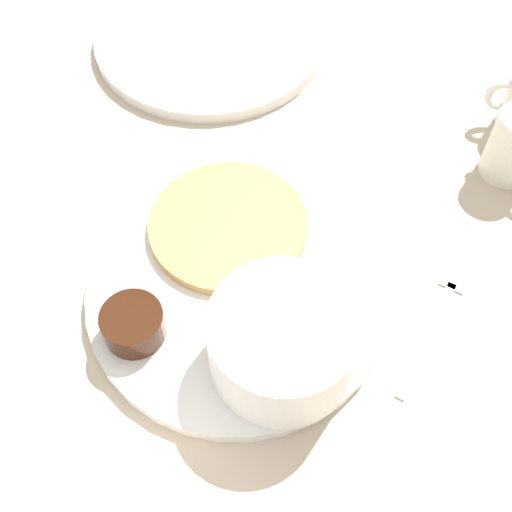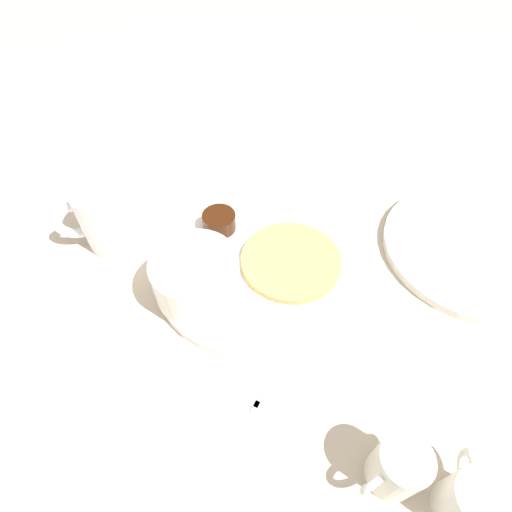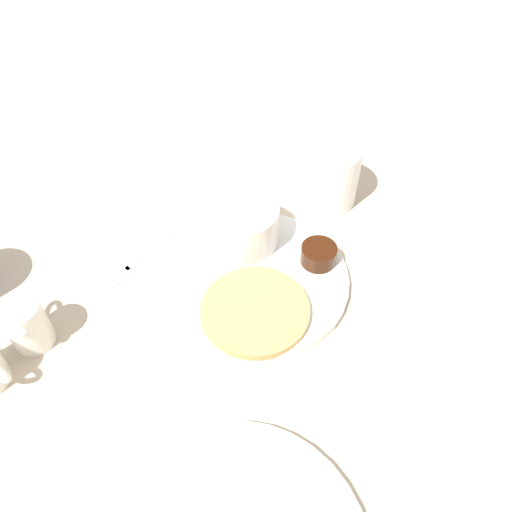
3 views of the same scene
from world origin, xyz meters
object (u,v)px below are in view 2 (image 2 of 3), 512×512
plate (248,272)px  fork (242,396)px  creamer_pitcher_far (473,503)px  creamer_pitcher_near (397,467)px  coffee_mug (112,214)px  bowl (196,276)px

plate → fork: (0.04, -0.15, -0.00)m
plate → creamer_pitcher_far: size_ratio=3.16×
creamer_pitcher_near → fork: bearing=168.0°
creamer_pitcher_near → coffee_mug: bearing=152.4°
plate → creamer_pitcher_far: (0.25, -0.19, 0.02)m
creamer_pitcher_far → fork: (-0.21, 0.04, -0.03)m
fork → creamer_pitcher_near: bearing=-12.0°
plate → creamer_pitcher_near: size_ratio=3.57×
bowl → creamer_pitcher_near: 0.27m
creamer_pitcher_near → creamer_pitcher_far: creamer_pitcher_near is taller
bowl → coffee_mug: size_ratio=0.90×
coffee_mug → fork: coffee_mug is taller
plate → coffee_mug: 0.19m
fork → bowl: bearing=129.9°
plate → bowl: bearing=-135.2°
bowl → fork: size_ratio=0.72×
bowl → creamer_pitcher_near: (0.24, -0.14, -0.01)m
bowl → fork: 0.14m
creamer_pitcher_near → fork: 0.16m
plate → bowl: 0.08m
plate → creamer_pitcher_far: 0.32m
coffee_mug → fork: size_ratio=0.80×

